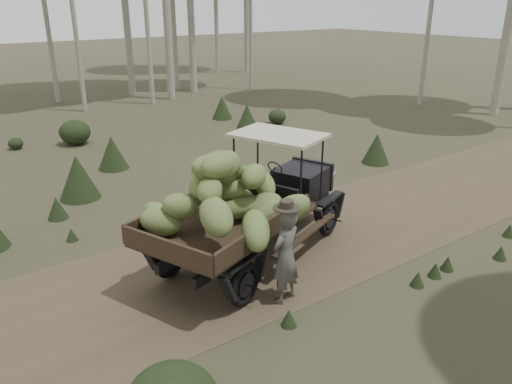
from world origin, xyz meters
The scene contains 5 objects.
ground centered at (0.00, 0.00, 0.00)m, with size 120.00×120.00×0.00m, color #473D2B.
dirt_track centered at (0.00, 0.00, 0.00)m, with size 70.00×4.00×0.01m, color brown.
banana_truck centered at (-1.60, -0.16, 1.51)m, with size 5.45×3.62×2.59m.
farmer centered at (-1.66, -1.59, 0.90)m, with size 0.73×0.57×1.90m.
undergrowth centered at (0.44, -1.65, 0.51)m, with size 21.80×24.25×1.39m.
Camera 1 is at (-6.45, -7.43, 4.98)m, focal length 35.00 mm.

